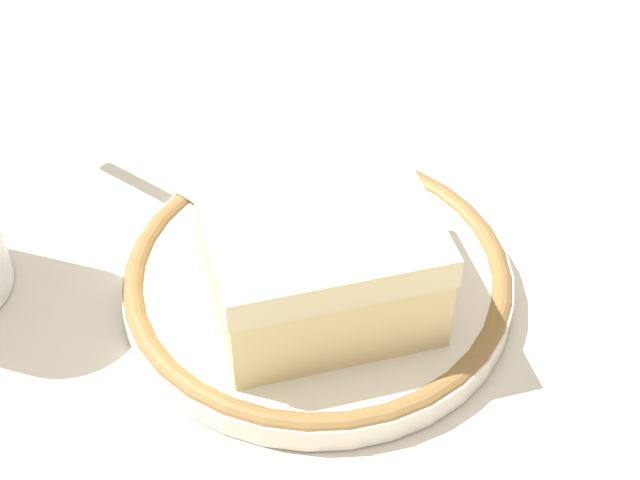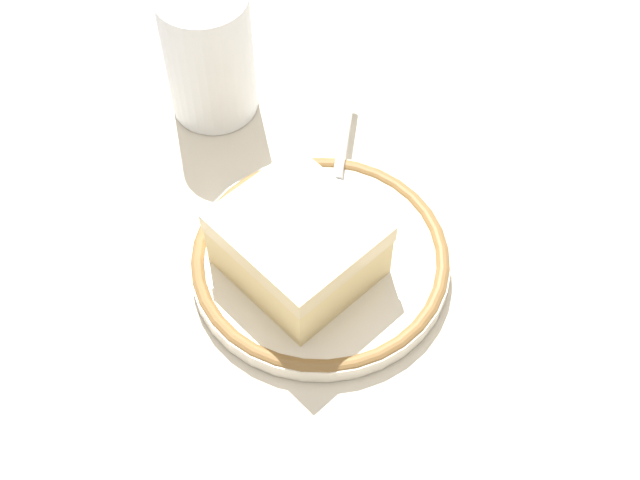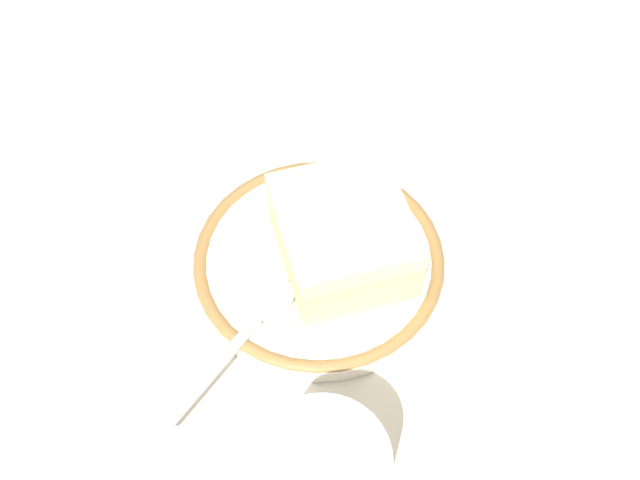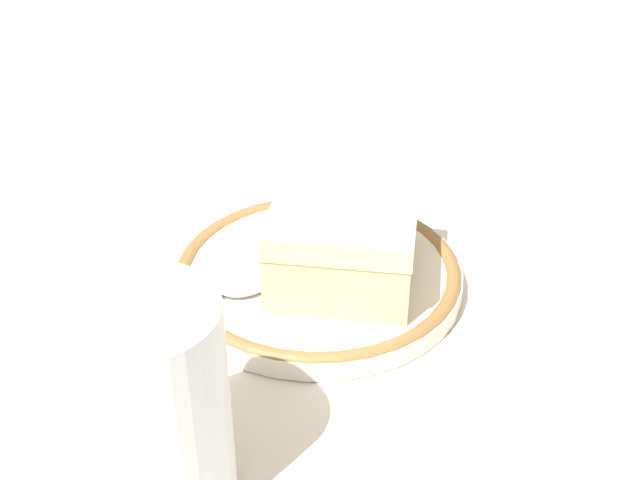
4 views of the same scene
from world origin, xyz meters
name	(u,v)px [view 3 (image 3 of 4)]	position (x,y,z in m)	size (l,w,h in m)	color
ground_plane	(334,277)	(0.00, 0.00, 0.00)	(2.40, 2.40, 0.00)	#B7B2A8
placemat	(334,277)	(0.00, 0.00, 0.00)	(0.56, 0.33, 0.00)	beige
plate	(320,260)	(0.00, 0.01, 0.01)	(0.17, 0.17, 0.01)	silver
cake_slice	(339,233)	(0.01, 0.00, 0.04)	(0.12, 0.12, 0.05)	beige
spoon	(250,328)	(-0.07, 0.02, 0.02)	(0.12, 0.02, 0.01)	silver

